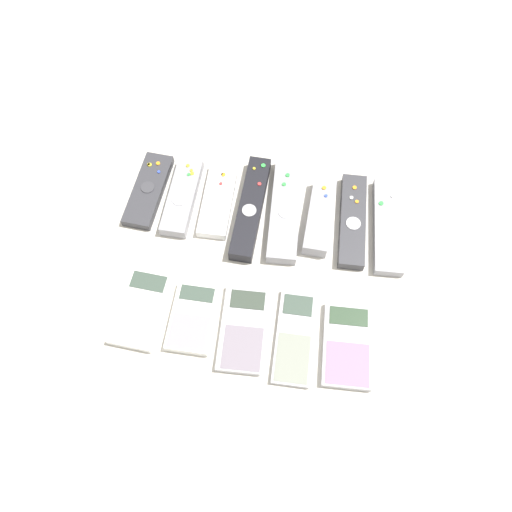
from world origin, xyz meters
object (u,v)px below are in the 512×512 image
Objects in this scene: remote_1 at (182,197)px; remote_5 at (320,217)px; calculator_1 at (193,318)px; remote_0 at (149,190)px; remote_6 at (353,221)px; calculator_4 at (347,345)px; remote_7 at (388,226)px; calculator_0 at (141,308)px; remote_4 at (285,209)px; calculator_3 at (295,337)px; remote_3 at (251,208)px; calculator_2 at (245,329)px; remote_2 at (218,200)px.

remote_1 is 0.26m from remote_5.
remote_0 is at bearing 119.56° from calculator_1.
remote_6 reaches higher than remote_0.
remote_0 is 0.46m from calculator_4.
remote_1 is at bearing 106.29° from calculator_1.
remote_1 reaches higher than remote_7.
calculator_0 is 1.17× the size of calculator_1.
remote_4 is 0.26m from calculator_1.
calculator_3 is at bearing -110.69° from remote_6.
calculator_3 is (0.17, -0.00, -0.00)m from calculator_1.
remote_5 reaches higher than remote_6.
calculator_3 is (-0.01, -0.23, -0.01)m from remote_5.
calculator_1 is at bearing -104.19° from remote_3.
remote_6 is 0.34m from calculator_1.
calculator_0 is (-0.34, -0.23, -0.00)m from remote_6.
remote_0 is at bearing 175.57° from remote_7.
calculator_3 is (0.11, -0.23, -0.01)m from remote_3.
calculator_1 reaches higher than calculator_3.
remote_5 reaches higher than calculator_1.
calculator_2 is (-0.16, -0.23, -0.00)m from remote_6.
remote_4 is at bearing 175.59° from remote_6.
calculator_3 is (0.24, -0.23, -0.01)m from remote_1.
calculator_4 is at bearing -3.42° from calculator_2.
remote_5 is 0.79× the size of remote_6.
calculator_2 is 0.17m from calculator_4.
calculator_0 reaches higher than calculator_2.
calculator_3 is at bearing 0.96° from calculator_0.
remote_1 reaches higher than calculator_1.
calculator_3 is at bearing -92.41° from remote_5.
calculator_2 is (-0.22, -0.23, -0.00)m from remote_7.
remote_3 is 0.23m from calculator_2.
calculator_2 is (0.09, -0.24, -0.00)m from remote_2.
remote_6 reaches higher than calculator_1.
remote_1 is 0.75× the size of remote_4.
calculator_0 is 0.87× the size of calculator_3.
calculator_2 is at bearing -111.68° from remote_5.
remote_7 reaches higher than remote_0.
remote_0 is at bearing 145.53° from calculator_4.
remote_3 is at bearing 93.75° from calculator_2.
remote_4 is at bearing 49.74° from calculator_0.
calculator_0 is 0.93× the size of calculator_2.
remote_7 is at bearing -2.83° from remote_6.
calculator_2 is at bearing -55.89° from remote_1.
remote_4 is 1.36× the size of calculator_3.
remote_1 is 0.07m from remote_2.
calculator_2 is (-0.03, -0.24, -0.00)m from remote_4.
remote_5 reaches higher than calculator_2.
remote_5 is 1.01× the size of calculator_2.
remote_3 is at bearing 114.40° from calculator_3.
remote_3 and remote_5 have the same top height.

